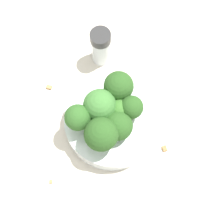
% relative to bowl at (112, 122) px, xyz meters
% --- Properties ---
extents(ground_plane, '(3.00, 3.00, 0.00)m').
position_rel_bowl_xyz_m(ground_plane, '(0.00, 0.00, -0.02)').
color(ground_plane, beige).
extents(bowl, '(0.15, 0.15, 0.03)m').
position_rel_bowl_xyz_m(bowl, '(0.00, 0.00, 0.00)').
color(bowl, silver).
rests_on(bowl, ground_plane).
extents(broccoli_floret_0, '(0.05, 0.05, 0.06)m').
position_rel_bowl_xyz_m(broccoli_floret_0, '(-0.02, -0.01, 0.05)').
color(broccoli_floret_0, '#7A9E5B').
rests_on(broccoli_floret_0, bowl).
extents(broccoli_floret_1, '(0.04, 0.04, 0.06)m').
position_rel_bowl_xyz_m(broccoli_floret_1, '(-0.01, -0.05, 0.05)').
color(broccoli_floret_1, '#84AD66').
rests_on(broccoli_floret_1, bowl).
extents(broccoli_floret_2, '(0.05, 0.05, 0.05)m').
position_rel_bowl_xyz_m(broccoli_floret_2, '(0.02, 0.00, 0.04)').
color(broccoli_floret_2, '#8EB770').
rests_on(broccoli_floret_2, bowl).
extents(broccoli_floret_3, '(0.03, 0.03, 0.05)m').
position_rel_bowl_xyz_m(broccoli_floret_3, '(-0.00, 0.01, 0.04)').
color(broccoli_floret_3, '#84AD66').
rests_on(broccoli_floret_3, bowl).
extents(broccoli_floret_4, '(0.04, 0.04, 0.05)m').
position_rel_bowl_xyz_m(broccoli_floret_4, '(0.01, 0.03, 0.05)').
color(broccoli_floret_4, '#7A9E5B').
rests_on(broccoli_floret_4, bowl).
extents(broccoli_floret_5, '(0.05, 0.05, 0.06)m').
position_rel_bowl_xyz_m(broccoli_floret_5, '(-0.03, 0.03, 0.05)').
color(broccoli_floret_5, '#84AD66').
rests_on(broccoli_floret_5, bowl).
extents(broccoli_floret_6, '(0.05, 0.05, 0.06)m').
position_rel_bowl_xyz_m(broccoli_floret_6, '(0.03, -0.03, 0.05)').
color(broccoli_floret_6, '#7A9E5B').
rests_on(broccoli_floret_6, bowl).
extents(pepper_shaker, '(0.03, 0.03, 0.08)m').
position_rel_bowl_xyz_m(pepper_shaker, '(-0.13, 0.03, 0.02)').
color(pepper_shaker, silver).
rests_on(pepper_shaker, ground_plane).
extents(almond_crumb_0, '(0.01, 0.01, 0.01)m').
position_rel_bowl_xyz_m(almond_crumb_0, '(0.07, 0.06, -0.01)').
color(almond_crumb_0, olive).
rests_on(almond_crumb_0, ground_plane).
extents(almond_crumb_1, '(0.01, 0.01, 0.01)m').
position_rel_bowl_xyz_m(almond_crumb_1, '(0.05, -0.13, -0.01)').
color(almond_crumb_1, '#AD7F4C').
rests_on(almond_crumb_1, ground_plane).
extents(almond_crumb_2, '(0.01, 0.01, 0.01)m').
position_rel_bowl_xyz_m(almond_crumb_2, '(-0.11, -0.07, -0.01)').
color(almond_crumb_2, '#AD7F4C').
rests_on(almond_crumb_2, ground_plane).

